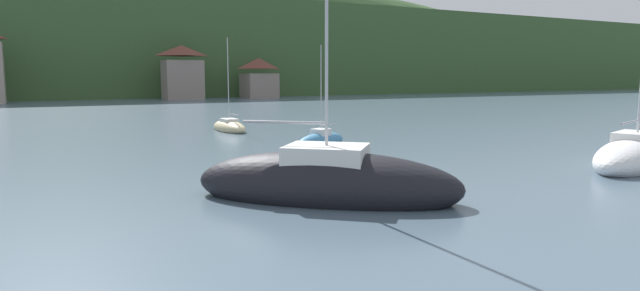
{
  "coord_description": "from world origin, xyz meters",
  "views": [
    {
      "loc": [
        -8.67,
        32.14,
        3.81
      ],
      "look_at": [
        0.0,
        48.53,
        1.45
      ],
      "focal_mm": 30.84,
      "sensor_mm": 36.0,
      "label": 1
    }
  ],
  "objects_px": {
    "sailboat_mid_0": "(326,183)",
    "sailboat_mid_2": "(321,141)",
    "shore_building_eastcentral": "(259,78)",
    "sailboat_far_5": "(229,127)",
    "shore_building_central": "(182,73)",
    "sailboat_mid_4": "(636,156)"
  },
  "relations": [
    {
      "from": "sailboat_far_5",
      "to": "sailboat_mid_4",
      "type": "bearing_deg",
      "value": -156.54
    },
    {
      "from": "sailboat_mid_0",
      "to": "sailboat_mid_4",
      "type": "xyz_separation_m",
      "value": [
        14.58,
        -0.58,
        -0.1
      ]
    },
    {
      "from": "shore_building_eastcentral",
      "to": "sailboat_mid_2",
      "type": "bearing_deg",
      "value": -108.69
    },
    {
      "from": "sailboat_mid_0",
      "to": "sailboat_mid_2",
      "type": "distance_m",
      "value": 13.06
    },
    {
      "from": "sailboat_mid_2",
      "to": "sailboat_far_5",
      "type": "distance_m",
      "value": 10.33
    },
    {
      "from": "shore_building_central",
      "to": "sailboat_mid_0",
      "type": "bearing_deg",
      "value": -100.69
    },
    {
      "from": "shore_building_central",
      "to": "sailboat_far_5",
      "type": "xyz_separation_m",
      "value": [
        -9.67,
        -51.61,
        -3.9
      ]
    },
    {
      "from": "sailboat_mid_0",
      "to": "sailboat_far_5",
      "type": "distance_m",
      "value": 22.18
    },
    {
      "from": "shore_building_central",
      "to": "sailboat_mid_0",
      "type": "height_order",
      "value": "sailboat_mid_0"
    },
    {
      "from": "sailboat_mid_0",
      "to": "sailboat_mid_4",
      "type": "relative_size",
      "value": 1.21
    },
    {
      "from": "sailboat_mid_0",
      "to": "sailboat_mid_2",
      "type": "height_order",
      "value": "sailboat_mid_0"
    },
    {
      "from": "sailboat_mid_0",
      "to": "sailboat_mid_4",
      "type": "height_order",
      "value": "sailboat_mid_0"
    },
    {
      "from": "sailboat_mid_0",
      "to": "sailboat_far_5",
      "type": "relative_size",
      "value": 1.91
    },
    {
      "from": "shore_building_central",
      "to": "sailboat_mid_0",
      "type": "xyz_separation_m",
      "value": [
        -13.86,
        -73.4,
        -3.63
      ]
    },
    {
      "from": "shore_building_central",
      "to": "shore_building_eastcentral",
      "type": "relative_size",
      "value": 1.26
    },
    {
      "from": "shore_building_eastcentral",
      "to": "sailboat_mid_0",
      "type": "xyz_separation_m",
      "value": [
        -26.99,
        -73.72,
        -2.79
      ]
    },
    {
      "from": "shore_building_eastcentral",
      "to": "sailboat_mid_2",
      "type": "distance_m",
      "value": 65.64
    },
    {
      "from": "shore_building_central",
      "to": "sailboat_far_5",
      "type": "relative_size",
      "value": 1.29
    },
    {
      "from": "shore_building_central",
      "to": "sailboat_mid_0",
      "type": "distance_m",
      "value": 74.78
    },
    {
      "from": "shore_building_eastcentral",
      "to": "sailboat_mid_4",
      "type": "relative_size",
      "value": 0.65
    },
    {
      "from": "shore_building_eastcentral",
      "to": "sailboat_mid_0",
      "type": "distance_m",
      "value": 78.55
    },
    {
      "from": "shore_building_eastcentral",
      "to": "sailboat_mid_4",
      "type": "xyz_separation_m",
      "value": [
        -12.41,
        -74.29,
        -2.89
      ]
    }
  ]
}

